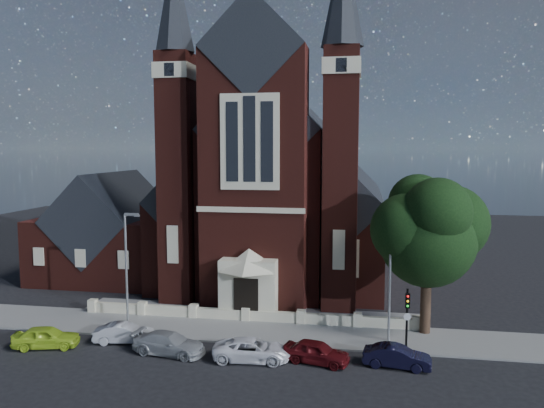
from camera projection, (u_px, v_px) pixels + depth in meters
The scene contains 16 objects.
ground at pixel (267, 291), 46.83m from camera, with size 120.00×120.00×0.00m, color black.
pavement_strip at pixel (240, 331), 36.54m from camera, with size 60.00×5.00×0.12m, color slate.
forecourt_paving at pixel (252, 313), 40.46m from camera, with size 26.00×3.00×0.14m, color slate.
forecourt_wall at pixel (246, 321), 38.50m from camera, with size 24.00×0.40×0.90m, color beige.
church at pixel (281, 191), 53.76m from camera, with size 20.01×34.90×29.20m.
parish_hall at pixel (113, 235), 52.05m from camera, with size 12.00×12.20×10.24m.
street_tree at pixel (430, 233), 34.87m from camera, with size 6.40×6.60×10.70m.
street_lamp_left at pixel (127, 263), 36.90m from camera, with size 1.16×0.22×8.09m.
street_lamp_right at pixel (391, 273), 33.87m from camera, with size 1.16×0.22×8.09m.
traffic_signal at pixel (407, 312), 32.38m from camera, with size 0.28×0.42×4.00m.
car_lime_van at pixel (46, 337), 33.38m from camera, with size 1.62×4.04×1.38m, color #A9D129.
car_silver_a at pixel (124, 333), 34.25m from camera, with size 1.33×3.81×1.25m, color #ACAFB4.
car_silver_b at pixel (169, 344), 32.33m from camera, with size 1.86×4.57×1.33m, color #94979B.
car_white_suv at pixel (252, 350), 31.39m from camera, with size 2.13×4.63×1.29m, color white.
car_dark_red at pixel (316, 352), 31.00m from camera, with size 1.58×3.92×1.34m, color #500D11.
car_navy at pixel (397, 357), 30.38m from camera, with size 1.34×3.85×1.27m, color black.
Camera 1 is at (8.18, -30.04, 12.52)m, focal length 35.00 mm.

